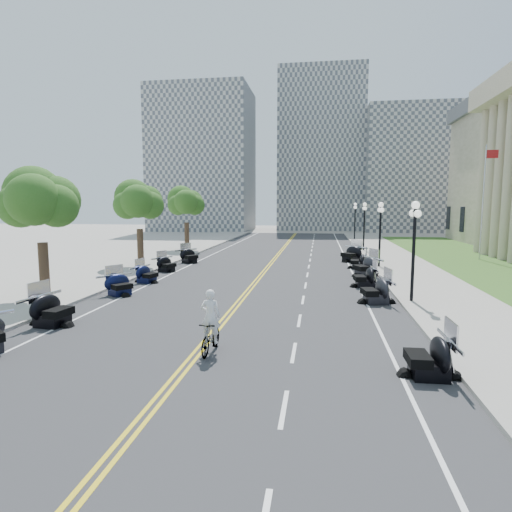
{
  "coord_description": "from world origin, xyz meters",
  "views": [
    {
      "loc": [
        3.98,
        -17.88,
        4.97
      ],
      "look_at": [
        0.41,
        6.12,
        2.0
      ],
      "focal_mm": 30.0,
      "sensor_mm": 36.0,
      "label": 1
    }
  ],
  "objects": [
    {
      "name": "ground",
      "position": [
        0.0,
        0.0,
        0.0
      ],
      "size": [
        160.0,
        160.0,
        0.0
      ],
      "primitive_type": "plane",
      "color": "gray"
    },
    {
      "name": "road",
      "position": [
        0.0,
        10.0,
        0.0
      ],
      "size": [
        16.0,
        90.0,
        0.01
      ],
      "primitive_type": "cube",
      "color": "#333335",
      "rests_on": "ground"
    },
    {
      "name": "centerline_yellow_a",
      "position": [
        -0.12,
        10.0,
        0.01
      ],
      "size": [
        0.12,
        90.0,
        0.0
      ],
      "primitive_type": "cube",
      "color": "yellow",
      "rests_on": "road"
    },
    {
      "name": "centerline_yellow_b",
      "position": [
        0.12,
        10.0,
        0.01
      ],
      "size": [
        0.12,
        90.0,
        0.0
      ],
      "primitive_type": "cube",
      "color": "yellow",
      "rests_on": "road"
    },
    {
      "name": "edge_line_north",
      "position": [
        6.4,
        10.0,
        0.01
      ],
      "size": [
        0.12,
        90.0,
        0.0
      ],
      "primitive_type": "cube",
      "color": "white",
      "rests_on": "road"
    },
    {
      "name": "edge_line_south",
      "position": [
        -6.4,
        10.0,
        0.01
      ],
      "size": [
        0.12,
        90.0,
        0.0
      ],
      "primitive_type": "cube",
      "color": "white",
      "rests_on": "road"
    },
    {
      "name": "lane_dash_4",
      "position": [
        3.2,
        -8.0,
        0.01
      ],
      "size": [
        0.12,
        2.0,
        0.0
      ],
      "primitive_type": "cube",
      "color": "white",
      "rests_on": "road"
    },
    {
      "name": "lane_dash_5",
      "position": [
        3.2,
        -4.0,
        0.01
      ],
      "size": [
        0.12,
        2.0,
        0.0
      ],
      "primitive_type": "cube",
      "color": "white",
      "rests_on": "road"
    },
    {
      "name": "lane_dash_6",
      "position": [
        3.2,
        0.0,
        0.01
      ],
      "size": [
        0.12,
        2.0,
        0.0
      ],
      "primitive_type": "cube",
      "color": "white",
      "rests_on": "road"
    },
    {
      "name": "lane_dash_7",
      "position": [
        3.2,
        4.0,
        0.01
      ],
      "size": [
        0.12,
        2.0,
        0.0
      ],
      "primitive_type": "cube",
      "color": "white",
      "rests_on": "road"
    },
    {
      "name": "lane_dash_8",
      "position": [
        3.2,
        8.0,
        0.01
      ],
      "size": [
        0.12,
        2.0,
        0.0
      ],
      "primitive_type": "cube",
      "color": "white",
      "rests_on": "road"
    },
    {
      "name": "lane_dash_9",
      "position": [
        3.2,
        12.0,
        0.01
      ],
      "size": [
        0.12,
        2.0,
        0.0
      ],
      "primitive_type": "cube",
      "color": "white",
      "rests_on": "road"
    },
    {
      "name": "lane_dash_10",
      "position": [
        3.2,
        16.0,
        0.01
      ],
      "size": [
        0.12,
        2.0,
        0.0
      ],
      "primitive_type": "cube",
      "color": "white",
      "rests_on": "road"
    },
    {
      "name": "lane_dash_11",
      "position": [
        3.2,
        20.0,
        0.01
      ],
      "size": [
        0.12,
        2.0,
        0.0
      ],
      "primitive_type": "cube",
      "color": "white",
      "rests_on": "road"
    },
    {
      "name": "lane_dash_12",
      "position": [
        3.2,
        24.0,
        0.01
      ],
      "size": [
        0.12,
        2.0,
        0.0
      ],
      "primitive_type": "cube",
      "color": "white",
      "rests_on": "road"
    },
    {
      "name": "lane_dash_13",
      "position": [
        3.2,
        28.0,
        0.01
      ],
      "size": [
        0.12,
        2.0,
        0.0
      ],
      "primitive_type": "cube",
      "color": "white",
      "rests_on": "road"
    },
    {
      "name": "lane_dash_14",
      "position": [
        3.2,
        32.0,
        0.01
      ],
      "size": [
        0.12,
        2.0,
        0.0
      ],
      "primitive_type": "cube",
      "color": "white",
      "rests_on": "road"
    },
    {
      "name": "lane_dash_15",
      "position": [
        3.2,
        36.0,
        0.01
      ],
      "size": [
        0.12,
        2.0,
        0.0
      ],
      "primitive_type": "cube",
      "color": "white",
      "rests_on": "road"
    },
    {
      "name": "lane_dash_16",
      "position": [
        3.2,
        40.0,
        0.01
      ],
      "size": [
        0.12,
        2.0,
        0.0
      ],
      "primitive_type": "cube",
      "color": "white",
      "rests_on": "road"
    },
    {
      "name": "lane_dash_17",
      "position": [
        3.2,
        44.0,
        0.01
      ],
      "size": [
        0.12,
        2.0,
        0.0
      ],
      "primitive_type": "cube",
      "color": "white",
      "rests_on": "road"
    },
    {
      "name": "lane_dash_18",
      "position": [
        3.2,
        48.0,
        0.01
      ],
      "size": [
        0.12,
        2.0,
        0.0
      ],
      "primitive_type": "cube",
      "color": "white",
      "rests_on": "road"
    },
    {
      "name": "lane_dash_19",
      "position": [
        3.2,
        52.0,
        0.01
      ],
      "size": [
        0.12,
        2.0,
        0.0
      ],
      "primitive_type": "cube",
      "color": "white",
      "rests_on": "road"
    },
    {
      "name": "sidewalk_north",
      "position": [
        10.5,
        10.0,
        0.07
      ],
      "size": [
        5.0,
        90.0,
        0.15
      ],
      "primitive_type": "cube",
      "color": "#9E9991",
      "rests_on": "ground"
    },
    {
      "name": "sidewalk_south",
      "position": [
        -10.5,
        10.0,
        0.07
      ],
      "size": [
        5.0,
        90.0,
        0.15
      ],
      "primitive_type": "cube",
      "color": "#9E9991",
      "rests_on": "ground"
    },
    {
      "name": "lawn",
      "position": [
        17.5,
        18.0,
        0.05
      ],
      "size": [
        9.0,
        60.0,
        0.1
      ],
      "primitive_type": "cube",
      "color": "#356023",
      "rests_on": "ground"
    },
    {
      "name": "distant_block_a",
      "position": [
        -18.0,
        62.0,
        13.0
      ],
      "size": [
        18.0,
        14.0,
        26.0
      ],
      "primitive_type": "cube",
      "color": "gray",
      "rests_on": "ground"
    },
    {
      "name": "distant_block_b",
      "position": [
        4.0,
        68.0,
        15.0
      ],
      "size": [
        16.0,
        12.0,
        30.0
      ],
      "primitive_type": "cube",
      "color": "gray",
      "rests_on": "ground"
    },
    {
      "name": "distant_block_c",
      "position": [
        22.0,
        65.0,
        11.0
      ],
      "size": [
        20.0,
        14.0,
        22.0
      ],
      "primitive_type": "cube",
      "color": "gray",
      "rests_on": "ground"
    },
    {
      "name": "street_lamp_2",
      "position": [
        8.6,
        4.0,
        2.6
      ],
      "size": [
        0.5,
        1.2,
        4.9
      ],
      "primitive_type": null,
      "color": "black",
      "rests_on": "sidewalk_north"
    },
    {
      "name": "street_lamp_3",
      "position": [
        8.6,
        16.0,
        2.6
      ],
      "size": [
        0.5,
        1.2,
        4.9
      ],
      "primitive_type": null,
      "color": "black",
      "rests_on": "sidewalk_north"
    },
    {
      "name": "street_lamp_4",
      "position": [
        8.6,
        28.0,
        2.6
      ],
      "size": [
        0.5,
        1.2,
        4.9
      ],
      "primitive_type": null,
      "color": "black",
      "rests_on": "sidewalk_north"
    },
    {
      "name": "street_lamp_5",
      "position": [
        8.6,
        40.0,
        2.6
      ],
      "size": [
        0.5,
        1.2,
        4.9
      ],
      "primitive_type": null,
      "color": "black",
      "rests_on": "sidewalk_north"
    },
    {
      "name": "flagpole",
      "position": [
        18.0,
        22.0,
        5.0
      ],
      "size": [
        1.1,
        0.2,
        10.0
      ],
      "primitive_type": null,
      "color": "silver",
      "rests_on": "ground"
    },
    {
      "name": "tree_2",
      "position": [
        -10.0,
        2.0,
        4.75
      ],
      "size": [
        4.8,
        4.8,
        9.2
      ],
      "primitive_type": null,
      "color": "#235619",
      "rests_on": "sidewalk_south"
    },
    {
      "name": "tree_3",
      "position": [
        -10.0,
        14.0,
        4.75
      ],
      "size": [
        4.8,
        4.8,
        9.2
      ],
      "primitive_type": null,
      "color": "#235619",
      "rests_on": "sidewalk_south"
    },
    {
      "name": "tree_4",
      "position": [
        -10.0,
        26.0,
        4.75
      ],
      "size": [
        4.8,
        4.8,
        9.2
      ],
      "primitive_type": null,
      "color": "#235619",
      "rests_on": "sidewalk_south"
    },
    {
      "name": "motorcycle_n_4",
      "position": [
        7.16,
        -5.47,
        0.68
      ],
      "size": [
        1.99,
        1.99,
        1.37
      ],
      "primitive_type": null,
      "rotation": [
        0.0,
        0.0,
        -1.55
      ],
      "color": "black",
      "rests_on": "road"
    },
    {
      "name": "motorcycle_n_6",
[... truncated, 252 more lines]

